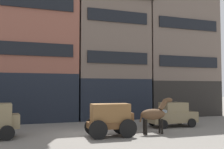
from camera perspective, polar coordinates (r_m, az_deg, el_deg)
ground_plane at (r=16.87m, az=-5.90°, el=-12.99°), size 120.00×120.00×0.00m
building_center_left at (r=26.11m, az=-16.31°, el=9.08°), size 7.57×6.87×16.59m
building_center_right at (r=27.02m, az=-0.99°, el=3.62°), size 7.47×6.87×12.00m
building_far_right at (r=30.55m, az=12.99°, el=6.54°), size 8.65×6.87×15.82m
cargo_wagon at (r=15.97m, az=-0.21°, el=-9.41°), size 2.98×1.66×1.98m
draft_horse at (r=17.13m, az=9.28°, el=-8.52°), size 2.35×0.69×2.30m
sedan_parked_curb at (r=20.64m, az=13.02°, el=-8.53°), size 3.72×1.90×1.83m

